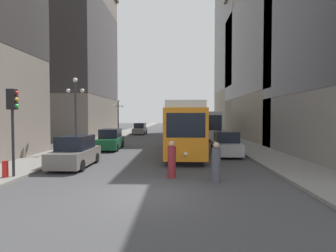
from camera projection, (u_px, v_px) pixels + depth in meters
ground_plane at (147, 195)px, 10.32m from camera, size 200.00×200.00×0.00m
sidewalk_left at (129, 131)px, 50.52m from camera, size 3.21×120.00×0.15m
sidewalk_right at (213, 132)px, 50.02m from camera, size 3.21×120.00×0.15m
streetcar at (182, 126)px, 22.85m from camera, size 2.75×14.97×3.89m
transit_bus at (207, 124)px, 35.99m from camera, size 2.75×11.30×3.45m
parked_car_left_near at (110, 140)px, 24.38m from camera, size 2.10×5.09×1.82m
parked_car_left_mid at (75, 152)px, 15.95m from camera, size 1.90×4.36×1.82m
parked_car_right_far at (226, 144)px, 20.61m from camera, size 1.96×4.77×1.82m
parked_car_left_far at (140, 129)px, 43.89m from camera, size 1.98×4.66×1.82m
pedestrian_crossing_near at (216, 164)px, 12.24m from camera, size 0.40×0.40×1.80m
pedestrian_crossing_far at (172, 161)px, 13.11m from camera, size 0.40×0.40×1.78m
traffic_light_near_left at (13, 109)px, 12.66m from camera, size 0.47×0.36×4.07m
lamp_post_left_near at (75, 104)px, 21.08m from camera, size 1.41×0.36×5.76m
lamp_post_left_far at (118, 112)px, 36.41m from camera, size 1.41×0.36×5.03m
fire_hydrant at (5, 169)px, 12.60m from camera, size 0.26×0.26×0.75m
building_left_corner at (54, 55)px, 40.02m from camera, size 15.71×16.67×23.10m
building_right_corner at (250, 44)px, 49.82m from camera, size 10.87×19.52×31.13m
building_right_midblock at (290, 49)px, 34.76m from camera, size 12.97×23.49×22.36m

